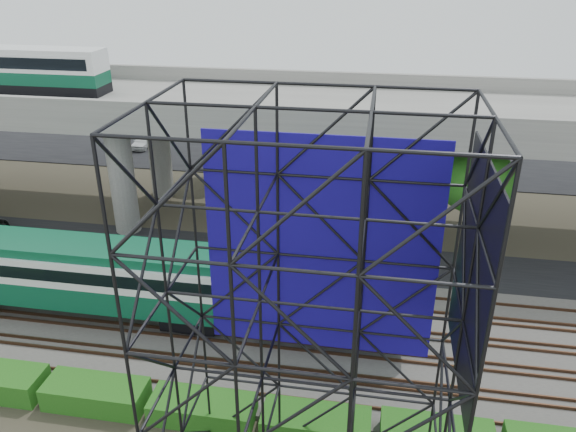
# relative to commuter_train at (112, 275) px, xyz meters

# --- Properties ---
(ground) EXTENTS (140.00, 140.00, 0.00)m
(ground) POSITION_rel_commuter_train_xyz_m (5.90, -2.00, -2.88)
(ground) COLOR #474233
(ground) RESTS_ON ground
(ballast_bed) EXTENTS (90.00, 12.00, 0.20)m
(ballast_bed) POSITION_rel_commuter_train_xyz_m (5.90, 0.00, -2.78)
(ballast_bed) COLOR slate
(ballast_bed) RESTS_ON ground
(service_road) EXTENTS (90.00, 5.00, 0.08)m
(service_road) POSITION_rel_commuter_train_xyz_m (5.90, 8.50, -2.84)
(service_road) COLOR black
(service_road) RESTS_ON ground
(parking_lot) EXTENTS (90.00, 18.00, 0.08)m
(parking_lot) POSITION_rel_commuter_train_xyz_m (5.90, 32.00, -2.84)
(parking_lot) COLOR black
(parking_lot) RESTS_ON ground
(harbor_water) EXTENTS (140.00, 40.00, 0.03)m
(harbor_water) POSITION_rel_commuter_train_xyz_m (5.90, 54.00, -2.87)
(harbor_water) COLOR #425E6D
(harbor_water) RESTS_ON ground
(rail_tracks) EXTENTS (90.00, 9.52, 0.16)m
(rail_tracks) POSITION_rel_commuter_train_xyz_m (5.90, -0.00, -2.60)
(rail_tracks) COLOR #472D1E
(rail_tracks) RESTS_ON ballast_bed
(commuter_train) EXTENTS (29.30, 3.06, 4.30)m
(commuter_train) POSITION_rel_commuter_train_xyz_m (0.00, 0.00, 0.00)
(commuter_train) COLOR black
(commuter_train) RESTS_ON rail_tracks
(overpass) EXTENTS (80.00, 12.00, 12.40)m
(overpass) POSITION_rel_commuter_train_xyz_m (4.57, 14.00, 5.33)
(overpass) COLOR #9E9B93
(overpass) RESTS_ON ground
(scaffold_tower) EXTENTS (9.36, 6.36, 15.00)m
(scaffold_tower) POSITION_rel_commuter_train_xyz_m (11.98, -9.98, 4.59)
(scaffold_tower) COLOR black
(scaffold_tower) RESTS_ON ground
(hedge_strip) EXTENTS (34.60, 1.80, 1.20)m
(hedge_strip) POSITION_rel_commuter_train_xyz_m (6.91, -6.30, -2.32)
(hedge_strip) COLOR #175613
(hedge_strip) RESTS_ON ground
(trees) EXTENTS (40.94, 16.94, 7.69)m
(trees) POSITION_rel_commuter_train_xyz_m (1.24, 14.17, 2.69)
(trees) COLOR #382314
(trees) RESTS_ON ground
(parked_cars) EXTENTS (37.41, 9.53, 1.31)m
(parked_cars) POSITION_rel_commuter_train_xyz_m (6.95, 31.56, -2.20)
(parked_cars) COLOR silver
(parked_cars) RESTS_ON parking_lot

